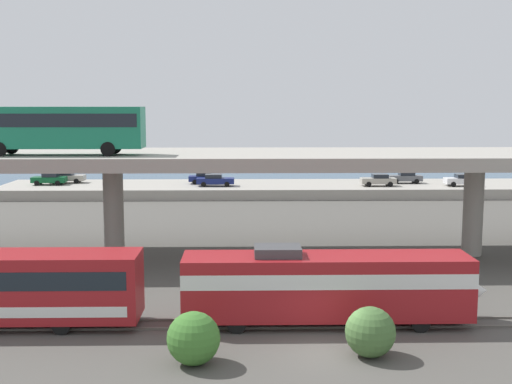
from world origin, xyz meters
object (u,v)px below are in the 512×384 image
(parked_car_2, at_px, (215,180))
(parked_car_5, at_px, (462,180))
(train_locomotive, at_px, (340,283))
(parked_car_0, at_px, (49,179))
(parked_car_6, at_px, (66,177))
(parked_car_1, at_px, (378,180))
(parked_car_3, at_px, (405,177))
(parked_car_4, at_px, (205,178))
(transit_bus_on_overpass, at_px, (57,126))

(parked_car_2, bearing_deg, parked_car_5, -1.01)
(train_locomotive, distance_m, parked_car_0, 58.84)
(train_locomotive, xyz_separation_m, parked_car_6, (-27.99, 52.99, -0.14))
(train_locomotive, distance_m, parked_car_1, 50.20)
(parked_car_3, relative_size, parked_car_5, 1.06)
(parked_car_1, bearing_deg, parked_car_2, -0.95)
(parked_car_0, xyz_separation_m, parked_car_4, (19.70, 0.80, -0.00))
(parked_car_6, bearing_deg, train_locomotive, -62.16)
(transit_bus_on_overpass, bearing_deg, parked_car_4, -102.24)
(parked_car_0, relative_size, parked_car_2, 0.90)
(train_locomotive, distance_m, transit_bus_on_overpass, 24.00)
(parked_car_2, bearing_deg, parked_car_1, -0.95)
(parked_car_1, bearing_deg, parked_car_5, 178.86)
(train_locomotive, bearing_deg, parked_car_3, 72.82)
(parked_car_0, bearing_deg, parked_car_5, 177.43)
(train_locomotive, distance_m, parked_car_3, 54.15)
(parked_car_2, height_order, parked_car_4, same)
(transit_bus_on_overpass, bearing_deg, parked_car_3, -131.90)
(parked_car_2, bearing_deg, parked_car_6, 168.71)
(transit_bus_on_overpass, distance_m, parked_car_0, 39.66)
(train_locomotive, xyz_separation_m, parked_car_1, (11.92, 48.76, -0.15))
(transit_bus_on_overpass, height_order, parked_car_4, transit_bus_on_overpass)
(parked_car_1, bearing_deg, train_locomotive, 76.26)
(parked_car_4, bearing_deg, parked_car_3, 0.12)
(parked_car_0, bearing_deg, train_locomotive, 120.16)
(parked_car_4, xyz_separation_m, parked_car_6, (-18.12, 1.31, 0.00))
(parked_car_0, height_order, parked_car_6, same)
(parked_car_1, height_order, parked_car_6, same)
(transit_bus_on_overpass, distance_m, parked_car_6, 41.24)
(parked_car_0, relative_size, parked_car_1, 0.97)
(parked_car_0, relative_size, parked_car_5, 1.04)
(transit_bus_on_overpass, relative_size, parked_car_3, 2.79)
(parked_car_5, bearing_deg, parked_car_3, -26.71)
(parked_car_5, xyz_separation_m, parked_car_6, (-50.30, 4.44, 0.00))
(parked_car_0, xyz_separation_m, parked_car_5, (51.88, -2.33, -0.00))
(train_locomotive, height_order, parked_car_6, train_locomotive)
(train_locomotive, height_order, parked_car_0, train_locomotive)
(parked_car_2, bearing_deg, train_locomotive, -80.19)
(train_locomotive, xyz_separation_m, parked_car_4, (-9.87, 51.67, -0.15))
(parked_car_4, distance_m, parked_car_6, 18.17)
(parked_car_3, bearing_deg, parked_car_5, 153.29)
(train_locomotive, relative_size, parked_car_4, 3.75)
(parked_car_5, distance_m, parked_car_6, 50.49)
(parked_car_0, distance_m, parked_car_4, 19.72)
(transit_bus_on_overpass, xyz_separation_m, parked_car_1, (30.02, 35.02, -7.88))
(train_locomotive, relative_size, parked_car_1, 3.68)
(parked_car_3, bearing_deg, parked_car_2, 6.14)
(parked_car_4, bearing_deg, train_locomotive, -79.19)
(parked_car_0, bearing_deg, parked_car_4, -177.68)
(parked_car_4, bearing_deg, parked_car_2, -61.91)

